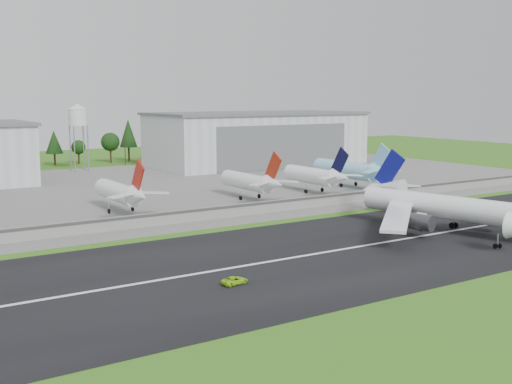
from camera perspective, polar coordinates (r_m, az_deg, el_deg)
ground at (r=134.67m, az=11.73°, el=-5.68°), size 600.00×600.00×0.00m
runway at (r=141.71m, az=8.89°, el=-4.88°), size 320.00×60.00×0.10m
runway_centerline at (r=141.70m, az=8.89°, el=-4.85°), size 220.00×1.00×0.02m
apron at (r=233.92m, az=-9.35°, el=0.39°), size 320.00×150.00×0.10m
blast_fence at (r=176.67m, az=-0.86°, el=-1.53°), size 240.00×0.61×3.50m
hangar_east at (r=307.63m, az=0.10°, el=4.78°), size 102.00×47.00×25.20m
water_tower at (r=290.98m, az=-15.56°, el=6.61°), size 8.40×8.40×29.40m
utility_poles at (r=308.40m, az=-15.33°, el=2.14°), size 230.00×3.00×12.00m
treeline at (r=322.66m, az=-16.14°, el=2.37°), size 320.00×16.00×22.00m
main_airliner at (r=160.68m, az=16.68°, el=-1.79°), size 55.85×58.78×18.17m
ground_vehicle at (r=112.98m, az=-1.91°, el=-7.86°), size 5.18×2.88×1.37m
parked_jet_red_a at (r=182.94m, az=-11.80°, el=-0.04°), size 7.36×31.29×16.47m
parked_jet_red_b at (r=202.34m, az=-0.32°, el=0.94°), size 7.36×31.29×16.43m
parked_jet_navy at (r=217.30m, az=5.44°, el=1.46°), size 7.36×31.29×16.59m
parked_jet_skyblue at (r=233.72m, az=8.48°, el=1.96°), size 7.36×37.29×16.90m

